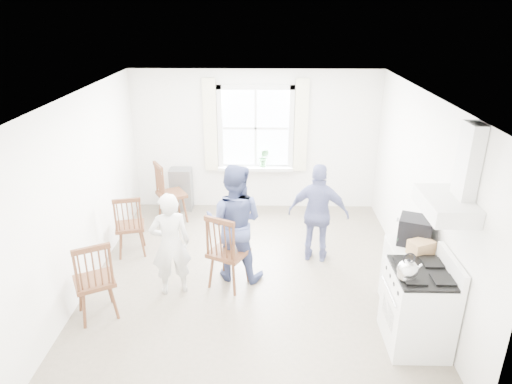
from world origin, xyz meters
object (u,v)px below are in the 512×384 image
Objects in this scene: windsor_chair_a at (129,220)px; person_right at (318,214)px; gas_stove at (418,307)px; windsor_chair_b at (223,245)px; stereo_stack at (415,231)px; windsor_chair_c at (94,274)px; person_left at (171,244)px; person_mid at (234,223)px; low_cabinet at (406,276)px.

person_right is (2.85, -0.02, 0.15)m from windsor_chair_a.
gas_stove is 4.23m from windsor_chair_a.
windsor_chair_b is (1.51, -0.86, 0.06)m from windsor_chair_a.
stereo_stack is at bearing -6.91° from windsor_chair_b.
gas_stove is at bearing -4.90° from windsor_chair_c.
gas_stove is 3.12m from person_left.
person_right is (2.03, 0.90, 0.04)m from person_left.
person_mid is (-2.26, 0.63, -0.22)m from stereo_stack.
person_left reaches higher than low_cabinet.
windsor_chair_c is 3.21m from person_right.
person_mid reaches higher than stereo_stack.
windsor_chair_b is 0.69m from person_left.
gas_stove is 1.11× the size of windsor_chair_a.
windsor_chair_b reaches higher than windsor_chair_a.
stereo_stack is (0.11, 0.74, 0.59)m from gas_stove.
person_mid reaches higher than low_cabinet.
person_right is at bearing 130.94° from low_cabinet.
windsor_chair_a is (-3.89, 1.15, -0.46)m from stereo_stack.
low_cabinet is 0.53× the size of person_mid.
person_mid is at bearing 147.56° from gas_stove.
stereo_stack reaches higher than windsor_chair_c.
stereo_stack is 0.28× the size of person_mid.
stereo_stack is 3.10m from person_left.
person_left reaches higher than stereo_stack.
gas_stove reaches higher than low_cabinet.
gas_stove is at bearing 158.27° from person_mid.
person_left reaches higher than windsor_chair_a.
gas_stove is 3.77m from windsor_chair_c.
stereo_stack is 3.91m from windsor_chair_c.
low_cabinet is at bearing -7.93° from windsor_chair_b.
windsor_chair_c is at bearing 175.10° from gas_stove.
person_mid is 1.11× the size of person_right.
stereo_stack is 4.08m from windsor_chair_a.
person_mid reaches higher than person_left.
person_mid is at bearing 33.76° from person_right.
gas_stove is 2.57m from person_mid.
low_cabinet is 0.83× the size of windsor_chair_c.
person_mid is at bearing 32.96° from windsor_chair_c.
person_mid is (0.13, 0.34, 0.17)m from windsor_chair_b.
person_left reaches higher than windsor_chair_b.
person_right reaches higher than gas_stove.
stereo_stack is 0.44× the size of windsor_chair_c.
person_right is at bearing -172.64° from person_left.
person_mid is (-2.22, 0.66, 0.40)m from low_cabinet.
windsor_chair_a is 0.93× the size of windsor_chair_c.
stereo_stack is 1.56m from person_right.
person_left is (-3.03, 0.26, 0.27)m from low_cabinet.
person_left is (0.82, -0.93, 0.11)m from windsor_chair_a.
low_cabinet is at bearing 5.64° from windsor_chair_c.
stereo_stack is at bearing 6.13° from windsor_chair_c.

